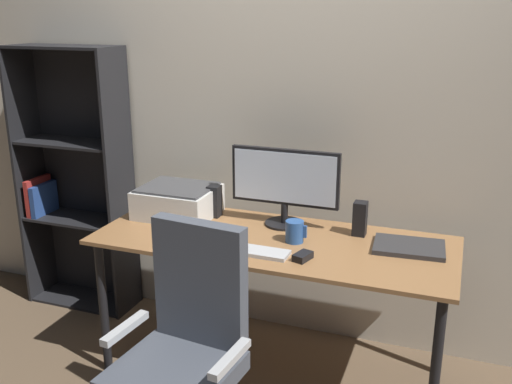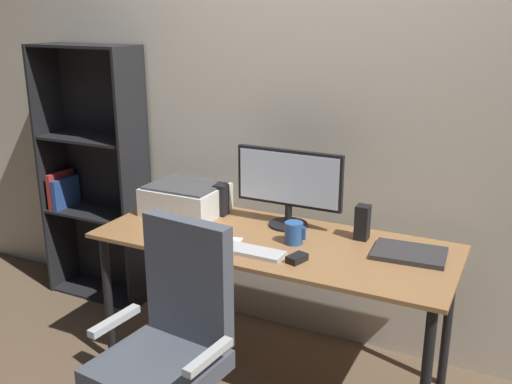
# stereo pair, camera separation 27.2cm
# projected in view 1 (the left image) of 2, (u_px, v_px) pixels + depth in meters

# --- Properties ---
(ground_plane) EXTENTS (12.00, 12.00, 0.00)m
(ground_plane) POSITION_uv_depth(u_px,v_px,m) (272.00, 370.00, 3.01)
(ground_plane) COLOR brown
(back_wall) EXTENTS (6.40, 0.10, 2.60)m
(back_wall) POSITION_uv_depth(u_px,v_px,m) (305.00, 107.00, 3.08)
(back_wall) COLOR beige
(back_wall) RESTS_ON ground
(desk) EXTENTS (1.73, 0.69, 0.74)m
(desk) POSITION_uv_depth(u_px,v_px,m) (273.00, 254.00, 2.81)
(desk) COLOR olive
(desk) RESTS_ON ground
(monitor) EXTENTS (0.56, 0.20, 0.40)m
(monitor) POSITION_uv_depth(u_px,v_px,m) (285.00, 182.00, 2.91)
(monitor) COLOR black
(monitor) RESTS_ON desk
(keyboard) EXTENTS (0.29, 0.11, 0.02)m
(keyboard) POSITION_uv_depth(u_px,v_px,m) (257.00, 252.00, 2.62)
(keyboard) COLOR #B7BABC
(keyboard) RESTS_ON desk
(mouse) EXTENTS (0.08, 0.11, 0.03)m
(mouse) POSITION_uv_depth(u_px,v_px,m) (303.00, 256.00, 2.55)
(mouse) COLOR black
(mouse) RESTS_ON desk
(coffee_mug) EXTENTS (0.10, 0.09, 0.11)m
(coffee_mug) POSITION_uv_depth(u_px,v_px,m) (295.00, 231.00, 2.74)
(coffee_mug) COLOR #285193
(coffee_mug) RESTS_ON desk
(laptop) EXTENTS (0.34, 0.25, 0.02)m
(laptop) POSITION_uv_depth(u_px,v_px,m) (409.00, 247.00, 2.66)
(laptop) COLOR #2D2D30
(laptop) RESTS_ON desk
(speaker_left) EXTENTS (0.06, 0.07, 0.17)m
(speaker_left) POSITION_uv_depth(u_px,v_px,m) (214.00, 201.00, 3.07)
(speaker_left) COLOR black
(speaker_left) RESTS_ON desk
(speaker_right) EXTENTS (0.06, 0.07, 0.17)m
(speaker_right) POSITION_uv_depth(u_px,v_px,m) (360.00, 219.00, 2.81)
(speaker_right) COLOR black
(speaker_right) RESTS_ON desk
(printer) EXTENTS (0.40, 0.34, 0.16)m
(printer) POSITION_uv_depth(u_px,v_px,m) (178.00, 201.00, 3.09)
(printer) COLOR silver
(printer) RESTS_ON desk
(paper_sheet) EXTENTS (0.26, 0.33, 0.00)m
(paper_sheet) POSITION_uv_depth(u_px,v_px,m) (215.00, 249.00, 2.67)
(paper_sheet) COLOR white
(paper_sheet) RESTS_ON desk
(office_chair) EXTENTS (0.54, 0.54, 1.01)m
(office_chair) POSITION_uv_depth(u_px,v_px,m) (184.00, 362.00, 2.29)
(office_chair) COLOR #B7BABC
(office_chair) RESTS_ON ground
(bookshelf) EXTENTS (0.68, 0.28, 1.61)m
(bookshelf) POSITION_uv_depth(u_px,v_px,m) (76.00, 181.00, 3.55)
(bookshelf) COLOR black
(bookshelf) RESTS_ON ground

